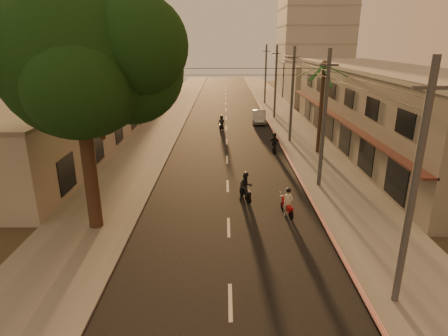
{
  "coord_description": "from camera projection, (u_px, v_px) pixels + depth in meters",
  "views": [
    {
      "loc": [
        -0.23,
        -15.78,
        9.35
      ],
      "look_at": [
        -0.25,
        6.11,
        1.95
      ],
      "focal_mm": 30.0,
      "sensor_mm": 36.0,
      "label": 1
    }
  ],
  "objects": [
    {
      "name": "road",
      "position": [
        227.0,
        142.0,
        36.89
      ],
      "size": [
        10.0,
        140.0,
        0.02
      ],
      "primitive_type": "cube",
      "color": "black",
      "rests_on": "ground"
    },
    {
      "name": "scooter_mid_a",
      "position": [
        246.0,
        187.0,
        23.1
      ],
      "size": [
        1.2,
        1.79,
        1.82
      ],
      "rotation": [
        0.0,
        0.0,
        0.3
      ],
      "color": "black",
      "rests_on": "ground"
    },
    {
      "name": "palm_tree",
      "position": [
        324.0,
        70.0,
        30.81
      ],
      "size": [
        5.0,
        5.0,
        8.2
      ],
      "color": "black",
      "rests_on": "ground"
    },
    {
      "name": "filler_left_near",
      "position": [
        120.0,
        99.0,
        49.46
      ],
      "size": [
        8.0,
        14.0,
        4.4
      ],
      "primitive_type": "cube",
      "color": "#A49E94",
      "rests_on": "ground"
    },
    {
      "name": "ground",
      "position": [
        229.0,
        247.0,
        17.95
      ],
      "size": [
        160.0,
        160.0,
        0.0
      ],
      "primitive_type": "plane",
      "color": "#383023",
      "rests_on": "ground"
    },
    {
      "name": "utility_poles",
      "position": [
        293.0,
        74.0,
        34.79
      ],
      "size": [
        1.2,
        48.26,
        9.0
      ],
      "color": "#38383A",
      "rests_on": "ground"
    },
    {
      "name": "sidewalk_left",
      "position": [
        151.0,
        141.0,
        36.88
      ],
      "size": [
        5.0,
        140.0,
        0.12
      ],
      "primitive_type": "cube",
      "color": "slate",
      "rests_on": "ground"
    },
    {
      "name": "curb_stripe",
      "position": [
        286.0,
        155.0,
        32.12
      ],
      "size": [
        0.2,
        60.0,
        0.2
      ],
      "primitive_type": "cube",
      "color": "red",
      "rests_on": "ground"
    },
    {
      "name": "scooter_red",
      "position": [
        288.0,
        203.0,
        21.05
      ],
      "size": [
        0.81,
        1.66,
        1.65
      ],
      "rotation": [
        0.0,
        0.0,
        0.24
      ],
      "color": "black",
      "rests_on": "ground"
    },
    {
      "name": "broadleaf_tree",
      "position": [
        86.0,
        62.0,
        17.27
      ],
      "size": [
        9.6,
        8.7,
        12.1
      ],
      "color": "black",
      "rests_on": "ground"
    },
    {
      "name": "parked_car",
      "position": [
        259.0,
        117.0,
        45.24
      ],
      "size": [
        2.08,
        4.72,
        1.5
      ],
      "primitive_type": "imported",
      "rotation": [
        0.0,
        0.0,
        -0.05
      ],
      "color": "gray",
      "rests_on": "ground"
    },
    {
      "name": "filler_left_far",
      "position": [
        147.0,
        77.0,
        66.1
      ],
      "size": [
        8.0,
        14.0,
        7.0
      ],
      "primitive_type": "cube",
      "color": "#A49E94",
      "rests_on": "ground"
    },
    {
      "name": "scooter_far_a",
      "position": [
        221.0,
        123.0,
        41.68
      ],
      "size": [
        0.94,
        1.69,
        1.66
      ],
      "rotation": [
        0.0,
        0.0,
        -0.17
      ],
      "color": "black",
      "rests_on": "ground"
    },
    {
      "name": "distant_tower",
      "position": [
        315.0,
        14.0,
        66.5
      ],
      "size": [
        12.1,
        12.1,
        28.0
      ],
      "color": "#B7B5B2",
      "rests_on": "ground"
    },
    {
      "name": "left_building",
      "position": [
        55.0,
        129.0,
        30.39
      ],
      "size": [
        8.2,
        24.2,
        5.2
      ],
      "color": "#A49E94",
      "rests_on": "ground"
    },
    {
      "name": "filler_right",
      "position": [
        313.0,
        84.0,
        59.6
      ],
      "size": [
        8.0,
        14.0,
        6.0
      ],
      "primitive_type": "cube",
      "color": "#A49E94",
      "rests_on": "ground"
    },
    {
      "name": "shophouse_row",
      "position": [
        381.0,
        108.0,
        33.82
      ],
      "size": [
        8.8,
        34.2,
        7.3
      ],
      "color": "gray",
      "rests_on": "ground"
    },
    {
      "name": "scooter_mid_b",
      "position": [
        274.0,
        144.0,
        33.06
      ],
      "size": [
        1.01,
        1.82,
        1.78
      ],
      "rotation": [
        0.0,
        0.0,
        -0.03
      ],
      "color": "black",
      "rests_on": "ground"
    },
    {
      "name": "sidewalk_right",
      "position": [
        303.0,
        141.0,
        36.87
      ],
      "size": [
        5.0,
        140.0,
        0.12
      ],
      "primitive_type": "cube",
      "color": "slate",
      "rests_on": "ground"
    }
  ]
}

